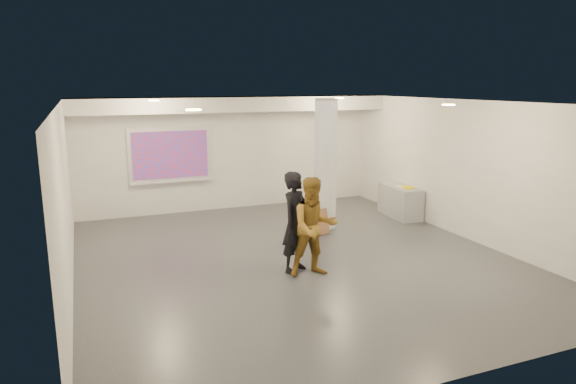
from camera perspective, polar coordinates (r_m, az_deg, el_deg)
name	(u,v)px	position (r m, az deg, el deg)	size (l,w,h in m)	color
floor	(296,259)	(10.04, 0.87, -7.44)	(8.00, 9.00, 0.01)	#34373B
ceiling	(296,102)	(9.47, 0.92, 9.93)	(8.00, 9.00, 0.01)	white
wall_back	(230,153)	(13.84, -6.42, 4.31)	(8.00, 0.01, 3.00)	silver
wall_front	(458,257)	(5.90, 18.33, -6.87)	(8.00, 0.01, 3.00)	silver
wall_left	(65,201)	(8.91, -23.52, -0.95)	(0.01, 9.00, 3.00)	silver
wall_right	(466,170)	(11.77, 19.14, 2.35)	(0.01, 9.00, 3.00)	silver
soffit_band	(235,104)	(13.20, -5.89, 9.70)	(8.00, 1.10, 0.36)	silver
downlight_nw	(154,101)	(11.32, -14.69, 9.80)	(0.22, 0.22, 0.02)	#FFF180
downlight_ne	(340,98)	(12.67, 5.75, 10.33)	(0.22, 0.22, 0.02)	#FFF180
downlight_sw	(193,110)	(7.37, -10.47, 8.97)	(0.22, 0.22, 0.02)	#FFF180
downlight_se	(449,105)	(9.32, 17.41, 9.24)	(0.22, 0.22, 0.02)	#FFF180
column	(325,165)	(11.87, 4.18, 3.06)	(0.52, 0.52, 3.00)	silver
projection_screen	(170,156)	(13.45, -12.95, 3.97)	(2.10, 0.13, 1.42)	silver
credenza	(400,201)	(13.34, 12.35, -1.03)	(0.56, 1.34, 0.78)	#939698
papers_stack	(403,187)	(13.14, 12.70, 0.55)	(0.26, 0.33, 0.02)	white
postit_pad	(407,187)	(13.09, 13.11, 0.51)	(0.24, 0.32, 0.03)	yellow
cardboard_back	(305,216)	(11.90, 1.86, -2.69)	(0.59, 0.05, 0.65)	brown
cardboard_front	(319,222)	(11.52, 3.44, -3.40)	(0.52, 0.05, 0.57)	brown
woman	(296,222)	(9.17, 0.87, -3.36)	(0.67, 0.44, 1.82)	black
man	(314,227)	(8.99, 2.91, -3.91)	(0.86, 0.67, 1.76)	olive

